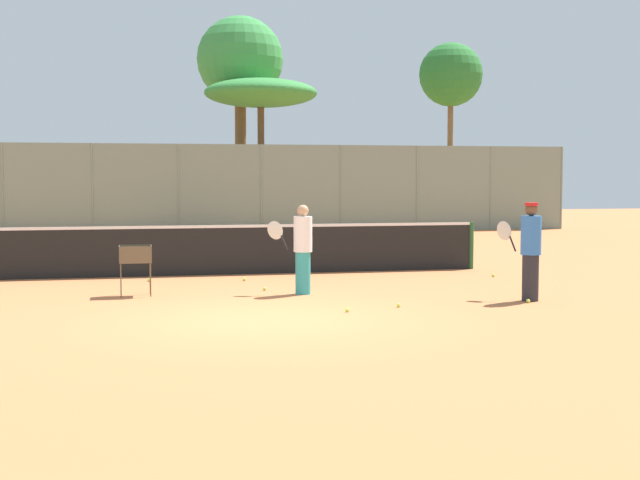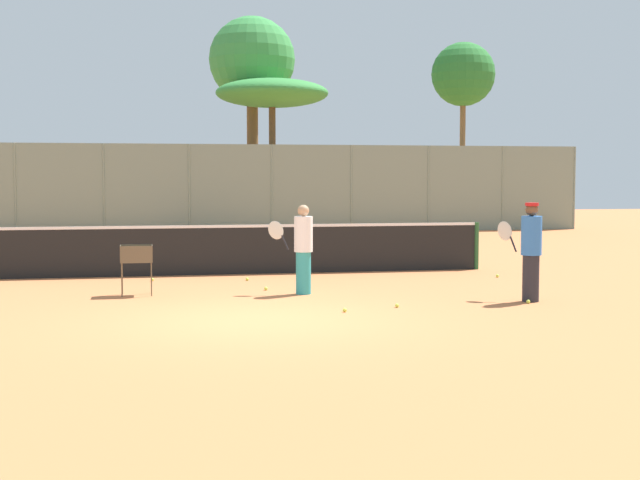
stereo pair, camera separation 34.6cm
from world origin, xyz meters
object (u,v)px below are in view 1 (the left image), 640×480
object	(u,v)px
player_red_cap	(530,250)
ball_cart	(135,258)
player_white_outfit	(302,248)
parked_car	(251,211)
tennis_net	(218,249)

from	to	relation	value
player_red_cap	ball_cart	xyz separation A→B (m)	(-6.52, 2.09, -0.20)
player_white_outfit	player_red_cap	bearing A→B (deg)	-178.15
player_white_outfit	parked_car	xyz separation A→B (m)	(2.09, 21.51, -0.16)
tennis_net	parked_car	distance (m)	18.34
ball_cart	player_white_outfit	bearing A→B (deg)	-7.80
player_white_outfit	player_red_cap	distance (m)	3.97
tennis_net	player_red_cap	world-z (taller)	player_red_cap
player_white_outfit	player_red_cap	world-z (taller)	player_red_cap
tennis_net	player_white_outfit	bearing A→B (deg)	-71.63
player_white_outfit	player_red_cap	xyz separation A→B (m)	(3.60, -1.69, 0.04)
tennis_net	player_white_outfit	world-z (taller)	player_white_outfit
ball_cart	parked_car	world-z (taller)	parked_car
player_red_cap	parked_car	world-z (taller)	player_red_cap
player_red_cap	parked_car	distance (m)	23.24
parked_car	player_white_outfit	bearing A→B (deg)	-95.54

